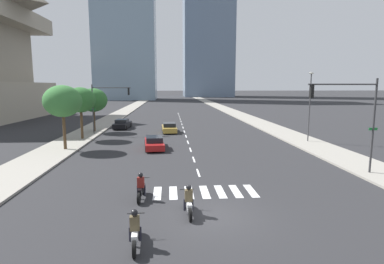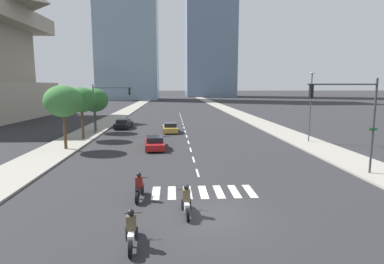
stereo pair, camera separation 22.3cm
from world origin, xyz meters
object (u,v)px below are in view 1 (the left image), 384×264
at_px(traffic_signal_far, 107,100).
at_px(street_tree_second, 81,100).
at_px(motorcycle_lead, 135,231).
at_px(sedan_gold_0, 169,128).
at_px(traffic_signal_near, 351,109).
at_px(sedan_red_2, 154,143).
at_px(street_tree_nearest, 63,101).
at_px(street_lamp_east, 310,101).
at_px(street_tree_third, 93,100).
at_px(sedan_black_1, 122,124).
at_px(motorcycle_third, 141,189).
at_px(motorcycle_trailing, 189,202).

height_order(traffic_signal_far, street_tree_second, traffic_signal_far).
bearing_deg(traffic_signal_far, motorcycle_lead, -77.22).
height_order(sedan_gold_0, traffic_signal_near, traffic_signal_near).
distance_m(sedan_red_2, street_tree_nearest, 9.25).
distance_m(motorcycle_lead, sedan_red_2, 18.67).
bearing_deg(street_lamp_east, traffic_signal_far, 162.47).
bearing_deg(sedan_red_2, sedan_gold_0, -12.76).
xyz_separation_m(sedan_red_2, street_tree_third, (-8.31, 11.34, 3.64)).
xyz_separation_m(traffic_signal_near, street_lamp_east, (2.87, 12.27, -0.12)).
height_order(sedan_black_1, street_tree_nearest, street_tree_nearest).
xyz_separation_m(sedan_red_2, street_lamp_east, (16.34, 2.18, 3.83)).
relative_size(traffic_signal_near, street_tree_third, 1.14).
distance_m(motorcycle_third, sedan_gold_0, 24.39).
distance_m(street_lamp_east, street_tree_second, 24.88).
bearing_deg(sedan_gold_0, motorcycle_lead, 174.23).
relative_size(sedan_gold_0, sedan_red_2, 0.94).
xyz_separation_m(traffic_signal_far, street_lamp_east, (22.53, -7.11, 0.08)).
relative_size(traffic_signal_far, street_tree_third, 1.08).
relative_size(traffic_signal_far, street_tree_nearest, 1.02).
relative_size(traffic_signal_near, traffic_signal_far, 1.05).
bearing_deg(sedan_black_1, sedan_gold_0, -117.66).
height_order(motorcycle_trailing, sedan_black_1, motorcycle_trailing).
relative_size(motorcycle_third, sedan_red_2, 0.42).
height_order(sedan_black_1, street_tree_second, street_tree_second).
relative_size(motorcycle_lead, street_lamp_east, 0.31).
relative_size(motorcycle_lead, street_tree_second, 0.39).
height_order(motorcycle_trailing, street_lamp_east, street_lamp_east).
bearing_deg(motorcycle_third, street_tree_second, 27.79).
height_order(sedan_red_2, street_lamp_east, street_lamp_east).
relative_size(motorcycle_lead, traffic_signal_far, 0.37).
xyz_separation_m(motorcycle_third, traffic_signal_far, (-6.13, 22.98, 3.73)).
bearing_deg(street_tree_second, street_lamp_east, -7.78).
relative_size(street_tree_second, street_tree_third, 1.03).
bearing_deg(sedan_black_1, street_tree_third, 142.97).
bearing_deg(motorcycle_lead, street_tree_nearest, 21.66).
bearing_deg(motorcycle_third, sedan_gold_0, 1.02).
xyz_separation_m(traffic_signal_far, street_tree_third, (-2.12, 2.05, -0.11)).
distance_m(motorcycle_lead, motorcycle_trailing, 3.56).
bearing_deg(street_tree_nearest, traffic_signal_near, -24.18).
bearing_deg(street_lamp_east, street_tree_third, 159.61).
distance_m(motorcycle_trailing, street_tree_third, 29.45).
bearing_deg(motorcycle_trailing, sedan_gold_0, -0.45).
bearing_deg(sedan_gold_0, motorcycle_third, 173.22).
bearing_deg(motorcycle_third, motorcycle_trailing, -127.66).
bearing_deg(street_tree_third, motorcycle_third, -71.75).
height_order(sedan_gold_0, street_lamp_east, street_lamp_east).
distance_m(traffic_signal_near, street_tree_nearest, 23.87).
xyz_separation_m(sedan_black_1, street_tree_second, (-3.09, -9.29, 3.85)).
height_order(sedan_black_1, traffic_signal_near, traffic_signal_near).
height_order(motorcycle_third, sedan_black_1, motorcycle_third).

